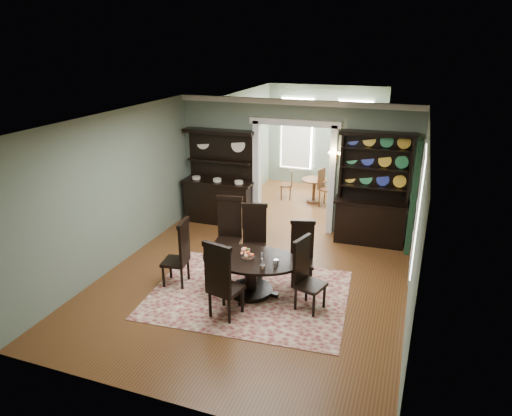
{
  "coord_description": "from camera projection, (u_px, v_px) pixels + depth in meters",
  "views": [
    {
      "loc": [
        2.59,
        -6.83,
        4.23
      ],
      "look_at": [
        -0.07,
        0.6,
        1.3
      ],
      "focal_mm": 32.0,
      "sensor_mm": 36.0,
      "label": 1
    }
  ],
  "objects": [
    {
      "name": "doorway_trim",
      "position": [
        294.0,
        161.0,
        10.41
      ],
      "size": [
        2.08,
        0.25,
        2.57
      ],
      "color": "silver",
      "rests_on": "floor"
    },
    {
      "name": "parlor_table",
      "position": [
        314.0,
        187.0,
        12.47
      ],
      "size": [
        0.71,
        0.71,
        0.65
      ],
      "color": "brown",
      "rests_on": "parlor_floor"
    },
    {
      "name": "chair_far_right",
      "position": [
        302.0,
        251.0,
        8.27
      ],
      "size": [
        0.53,
        0.52,
        1.19
      ],
      "rotation": [
        0.0,
        0.0,
        3.41
      ],
      "color": "black",
      "rests_on": "rug"
    },
    {
      "name": "rug",
      "position": [
        249.0,
        294.0,
        8.05
      ],
      "size": [
        3.58,
        2.83,
        0.01
      ],
      "primitive_type": "cube",
      "rotation": [
        0.0,
        0.0,
        0.08
      ],
      "color": "maroon",
      "rests_on": "floor"
    },
    {
      "name": "chair_end_right",
      "position": [
        305.0,
        272.0,
        7.45
      ],
      "size": [
        0.55,
        0.57,
        1.25
      ],
      "rotation": [
        0.0,
        0.0,
        -1.87
      ],
      "color": "black",
      "rests_on": "rug"
    },
    {
      "name": "welsh_dresser",
      "position": [
        372.0,
        204.0,
        9.85
      ],
      "size": [
        1.59,
        0.63,
        2.44
      ],
      "rotation": [
        0.0,
        0.0,
        0.04
      ],
      "color": "black",
      "rests_on": "floor"
    },
    {
      "name": "chair_far_left",
      "position": [
        229.0,
        229.0,
        8.99
      ],
      "size": [
        0.58,
        0.56,
        1.37
      ],
      "rotation": [
        0.0,
        0.0,
        3.32
      ],
      "color": "black",
      "rests_on": "rug"
    },
    {
      "name": "chair_far_mid",
      "position": [
        254.0,
        235.0,
        8.8
      ],
      "size": [
        0.59,
        0.57,
        1.3
      ],
      "rotation": [
        0.0,
        0.0,
        3.44
      ],
      "color": "black",
      "rests_on": "rug"
    },
    {
      "name": "room",
      "position": [
        249.0,
        204.0,
        7.81
      ],
      "size": [
        5.51,
        6.01,
        3.01
      ],
      "color": "brown",
      "rests_on": "ground"
    },
    {
      "name": "parlor",
      "position": [
        318.0,
        143.0,
        12.68
      ],
      "size": [
        3.51,
        3.5,
        3.01
      ],
      "color": "brown",
      "rests_on": "ground"
    },
    {
      "name": "parlor_chair_left",
      "position": [
        288.0,
        184.0,
        12.69
      ],
      "size": [
        0.38,
        0.37,
        0.84
      ],
      "rotation": [
        0.0,
        0.0,
        1.81
      ],
      "color": "brown",
      "rests_on": "parlor_floor"
    },
    {
      "name": "centerpiece",
      "position": [
        248.0,
        255.0,
        7.82
      ],
      "size": [
        1.27,
        0.82,
        0.21
      ],
      "color": "silver",
      "rests_on": "dining_table"
    },
    {
      "name": "wall_sconce",
      "position": [
        335.0,
        154.0,
        9.88
      ],
      "size": [
        0.27,
        0.21,
        0.21
      ],
      "color": "gold",
      "rests_on": "back_wall_right"
    },
    {
      "name": "parlor_chair_right",
      "position": [
        325.0,
        187.0,
        12.12
      ],
      "size": [
        0.47,
        0.46,
        1.02
      ],
      "rotation": [
        0.0,
        0.0,
        -1.83
      ],
      "color": "brown",
      "rests_on": "parlor_floor"
    },
    {
      "name": "sideboard",
      "position": [
        219.0,
        191.0,
        11.03
      ],
      "size": [
        1.73,
        0.65,
        2.25
      ],
      "rotation": [
        0.0,
        0.0,
        0.03
      ],
      "color": "black",
      "rests_on": "floor"
    },
    {
      "name": "dining_table",
      "position": [
        251.0,
        269.0,
        7.93
      ],
      "size": [
        1.82,
        1.74,
        0.68
      ],
      "rotation": [
        0.0,
        0.0,
        0.09
      ],
      "color": "black",
      "rests_on": "rug"
    },
    {
      "name": "chair_near",
      "position": [
        221.0,
        279.0,
        7.12
      ],
      "size": [
        0.58,
        0.56,
        1.35
      ],
      "rotation": [
        0.0,
        0.0,
        -0.21
      ],
      "color": "black",
      "rests_on": "rug"
    },
    {
      "name": "chair_end_left",
      "position": [
        180.0,
        251.0,
        8.16
      ],
      "size": [
        0.5,
        0.52,
        1.26
      ],
      "rotation": [
        0.0,
        0.0,
        1.72
      ],
      "color": "black",
      "rests_on": "rug"
    },
    {
      "name": "right_window",
      "position": [
        415.0,
        204.0,
        7.74
      ],
      "size": [
        0.15,
        1.47,
        2.12
      ],
      "color": "white",
      "rests_on": "wall_right"
    }
  ]
}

